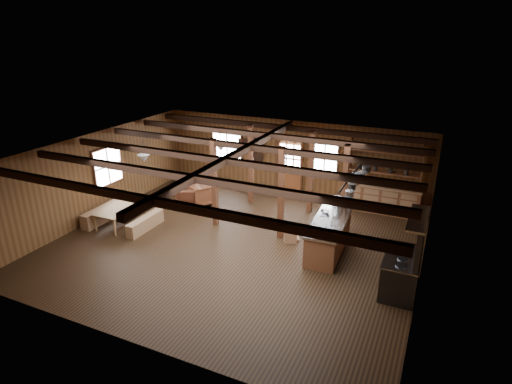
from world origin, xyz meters
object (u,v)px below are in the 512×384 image
armchair_b (202,194)px  armchair_c (206,194)px  kitchen_island (329,235)px  commercial_range (404,267)px  armchair_a (187,197)px  dining_table (122,216)px

armchair_b → armchair_c: size_ratio=1.15×
kitchen_island → armchair_c: size_ratio=3.50×
commercial_range → armchair_a: commercial_range is taller
kitchen_island → dining_table: kitchen_island is taller
dining_table → armchair_b: size_ratio=1.96×
armchair_b → armchair_a: bearing=76.1°
kitchen_island → armchair_b: (-5.01, 1.50, -0.10)m
commercial_range → armchair_b: bearing=159.4°
commercial_range → armchair_a: bearing=162.8°
armchair_a → armchair_c: 0.67m
commercial_range → dining_table: size_ratio=1.18×
commercial_range → dining_table: commercial_range is taller
commercial_range → armchair_b: 7.63m
commercial_range → dining_table: 8.56m
dining_table → armchair_a: bearing=-25.4°
dining_table → armchair_b: bearing=-29.5°
armchair_a → armchair_b: 0.53m
armchair_c → commercial_range: bearing=-156.3°
kitchen_island → commercial_range: 2.44m
dining_table → armchair_c: size_ratio=2.26×
dining_table → armchair_c: (1.50, 2.63, 0.04)m
commercial_range → armchair_a: size_ratio=2.63×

